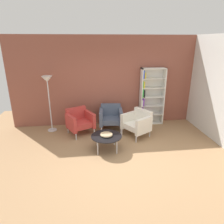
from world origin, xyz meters
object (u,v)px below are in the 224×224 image
bookshelf_tall (150,96)px  armchair_spare_guest (138,123)px  coffee_table_low (106,137)px  armchair_corner_red (111,117)px  floor_lamp_torchiere (48,86)px  armchair_by_bookshelf (80,121)px  decorative_bowl (106,134)px

bookshelf_tall → armchair_spare_guest: size_ratio=2.02×
bookshelf_tall → coffee_table_low: 2.42m
armchair_corner_red → armchair_spare_guest: 0.94m
coffee_table_low → floor_lamp_torchiere: 2.41m
coffee_table_low → armchair_spare_guest: bearing=36.4°
armchair_by_bookshelf → floor_lamp_torchiere: size_ratio=0.53×
coffee_table_low → decorative_bowl: bearing=0.0°
decorative_bowl → armchair_corner_red: size_ratio=0.41×
bookshelf_tall → floor_lamp_torchiere: bookshelf_tall is taller
bookshelf_tall → decorative_bowl: size_ratio=5.94×
decorative_bowl → floor_lamp_torchiere: 2.38m
bookshelf_tall → coffee_table_low: (-1.64, -1.68, -0.59)m
armchair_corner_red → armchair_by_bookshelf: 1.02m
armchair_corner_red → floor_lamp_torchiere: (-1.88, 0.09, 1.03)m
armchair_spare_guest → floor_lamp_torchiere: bearing=-137.3°
floor_lamp_torchiere → armchair_corner_red: bearing=-2.7°
decorative_bowl → floor_lamp_torchiere: bearing=138.7°
decorative_bowl → armchair_corner_red: armchair_corner_red is taller
decorative_bowl → armchair_spare_guest: armchair_spare_guest is taller
bookshelf_tall → armchair_corner_red: size_ratio=2.44×
armchair_by_bookshelf → armchair_spare_guest: bearing=-39.7°
bookshelf_tall → decorative_bowl: bearing=-134.3°
coffee_table_low → floor_lamp_torchiere: floor_lamp_torchiere is taller
bookshelf_tall → coffee_table_low: size_ratio=2.37×
coffee_table_low → decorative_bowl: decorative_bowl is taller
bookshelf_tall → armchair_by_bookshelf: size_ratio=2.05×
bookshelf_tall → floor_lamp_torchiere: (-3.25, -0.26, 0.49)m
armchair_spare_guest → coffee_table_low: bearing=-86.3°
bookshelf_tall → floor_lamp_torchiere: bearing=-175.5°
coffee_table_low → armchair_by_bookshelf: armchair_by_bookshelf is taller
decorative_bowl → armchair_spare_guest: 1.25m
armchair_corner_red → floor_lamp_torchiere: bearing=-177.3°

